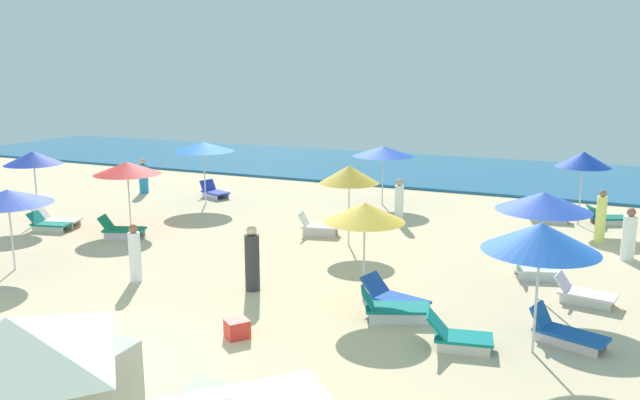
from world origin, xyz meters
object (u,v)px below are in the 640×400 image
object	(u,v)px
beachgoer_0	(143,177)
cooler_box_0	(237,329)
lounge_chair_0_0	(214,192)
lounge_chair_4_0	(317,227)
lounge_chair_6_1	(583,293)
umbrella_7	(365,212)
umbrella_6	(544,201)
umbrella_2	(127,168)
lounge_chair_2_0	(121,229)
lounge_chair_5_1	(546,214)
beachgoer_7	(252,260)
umbrella_5	(583,159)
beachgoer_5	(399,202)
lounge_chair_5_0	(607,217)
umbrella_9	(33,158)
beachgoer_1	(135,254)
umbrella_4	(349,174)
lounge_chair_7_1	(393,308)
umbrella_3	(8,197)
umbrella_8	(541,237)
lounge_chair_9_0	(49,224)
lounge_chair_7_0	(393,298)
beachgoer_2	(629,236)
umbrella_1	(383,151)
lounge_chair_9_1	(56,220)
umbrella_0	(204,147)
lounge_chair_6_0	(533,269)
lounge_chair_8_1	(457,336)
lounge_chair_8_0	(566,332)

from	to	relation	value
beachgoer_0	cooler_box_0	bearing A→B (deg)	-170.27
lounge_chair_0_0	lounge_chair_4_0	distance (m)	7.52
lounge_chair_6_1	umbrella_7	distance (m)	5.39
lounge_chair_4_0	umbrella_6	world-z (taller)	umbrella_6
umbrella_2	cooler_box_0	distance (m)	10.38
umbrella_2	umbrella_6	world-z (taller)	umbrella_6
cooler_box_0	lounge_chair_2_0	bearing A→B (deg)	92.25
lounge_chair_4_0	lounge_chair_5_1	xyz separation A→B (m)	(6.61, 5.05, -0.00)
beachgoer_7	lounge_chair_5_1	bearing A→B (deg)	-154.18
umbrella_5	beachgoer_5	xyz separation A→B (m)	(-5.77, -2.26, -1.53)
lounge_chair_5_0	umbrella_9	world-z (taller)	umbrella_9
beachgoer_7	umbrella_9	bearing A→B (deg)	-50.46
umbrella_9	beachgoer_1	bearing A→B (deg)	-26.03
umbrella_4	lounge_chair_7_1	bearing A→B (deg)	-59.18
umbrella_3	umbrella_8	world-z (taller)	umbrella_8
lounge_chair_2_0	lounge_chair_9_0	world-z (taller)	lounge_chair_2_0
lounge_chair_4_0	cooler_box_0	bearing A→B (deg)	-179.93
umbrella_7	cooler_box_0	xyz separation A→B (m)	(-1.59, -3.00, -1.93)
umbrella_5	lounge_chair_7_0	bearing A→B (deg)	-109.13
umbrella_3	beachgoer_2	xyz separation A→B (m)	(15.08, 7.71, -1.31)
umbrella_1	lounge_chair_4_0	bearing A→B (deg)	-94.23
lounge_chair_9_1	umbrella_2	bearing A→B (deg)	-84.19
umbrella_0	beachgoer_2	bearing A→B (deg)	-5.62
lounge_chair_6_0	beachgoer_1	bearing A→B (deg)	99.38
lounge_chair_7_1	beachgoer_7	distance (m)	3.75
umbrella_0	lounge_chair_8_1	distance (m)	15.31
lounge_chair_5_0	umbrella_8	world-z (taller)	umbrella_8
umbrella_7	beachgoer_0	world-z (taller)	umbrella_7
beachgoer_2	lounge_chair_6_1	bearing A→B (deg)	18.94
lounge_chair_8_1	cooler_box_0	bearing A→B (deg)	96.05
lounge_chair_9_0	beachgoer_0	bearing A→B (deg)	-0.83
lounge_chair_7_0	lounge_chair_6_0	bearing A→B (deg)	-21.71
umbrella_0	umbrella_5	xyz separation A→B (m)	(13.80, 2.37, -0.01)
lounge_chair_5_0	lounge_chair_7_0	world-z (taller)	lounge_chair_7_0
umbrella_6	umbrella_8	world-z (taller)	umbrella_6
lounge_chair_0_0	lounge_chair_8_1	size ratio (longest dim) A/B	1.06
umbrella_0	beachgoer_2	xyz separation A→B (m)	(15.23, -1.50, -1.60)
beachgoer_0	umbrella_0	bearing A→B (deg)	-137.92
lounge_chair_7_1	beachgoer_0	world-z (taller)	beachgoer_0
lounge_chair_9_1	beachgoer_0	bearing A→B (deg)	-6.04
umbrella_2	umbrella_8	distance (m)	14.31
lounge_chair_6_1	beachgoer_7	xyz separation A→B (m)	(-7.40, -2.33, 0.52)
lounge_chair_6_1	beachgoer_0	world-z (taller)	beachgoer_0
umbrella_2	umbrella_9	xyz separation A→B (m)	(-3.46, -0.76, 0.24)
lounge_chair_7_1	lounge_chair_8_1	distance (m)	1.79
umbrella_1	umbrella_8	size ratio (longest dim) A/B	0.95
beachgoer_7	cooler_box_0	xyz separation A→B (m)	(1.12, -2.55, -0.58)
lounge_chair_8_0	umbrella_4	bearing A→B (deg)	71.10
umbrella_1	umbrella_3	bearing A→B (deg)	-117.88
umbrella_4	umbrella_8	world-z (taller)	umbrella_8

